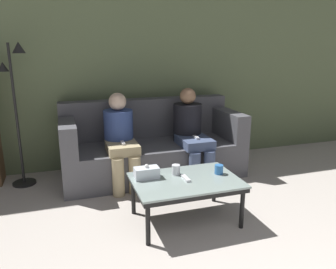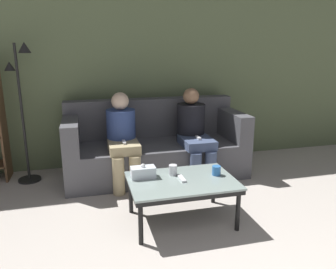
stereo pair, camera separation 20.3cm
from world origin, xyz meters
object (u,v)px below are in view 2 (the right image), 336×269
(coffee_table, at_px, (182,184))
(seated_person_mid_left, at_px, (194,131))
(standing_lamp, at_px, (22,99))
(cup_near_left, at_px, (216,171))
(cup_near_right, at_px, (173,170))
(seated_person_left_end, at_px, (122,136))
(couch, at_px, (155,147))
(game_remote, at_px, (182,179))
(tissue_box, at_px, (143,172))

(coffee_table, relative_size, seated_person_mid_left, 0.88)
(coffee_table, distance_m, standing_lamp, 2.11)
(cup_near_left, xyz_separation_m, cup_near_right, (-0.39, 0.11, 0.00))
(seated_person_mid_left, bearing_deg, seated_person_left_end, 179.25)
(couch, distance_m, coffee_table, 1.24)
(cup_near_right, distance_m, seated_person_mid_left, 1.02)
(seated_person_mid_left, bearing_deg, cup_near_right, -119.54)
(game_remote, xyz_separation_m, standing_lamp, (-1.48, 1.37, 0.57))
(cup_near_right, distance_m, game_remote, 0.15)
(cup_near_left, height_order, seated_person_mid_left, seated_person_mid_left)
(cup_near_left, bearing_deg, standing_lamp, 143.45)
(tissue_box, distance_m, game_remote, 0.35)
(couch, distance_m, seated_person_mid_left, 0.54)
(cup_near_right, bearing_deg, seated_person_mid_left, 60.46)
(cup_near_right, height_order, game_remote, cup_near_right)
(tissue_box, bearing_deg, cup_near_right, -0.27)
(couch, height_order, coffee_table, couch)
(seated_person_mid_left, bearing_deg, tissue_box, -131.57)
(coffee_table, distance_m, game_remote, 0.05)
(cup_near_left, distance_m, seated_person_left_end, 1.25)
(cup_near_right, bearing_deg, standing_lamp, 139.13)
(couch, relative_size, coffee_table, 2.28)
(coffee_table, xyz_separation_m, standing_lamp, (-1.48, 1.37, 0.62))
(seated_person_left_end, bearing_deg, coffee_table, -68.58)
(cup_near_left, bearing_deg, game_remote, -175.32)
(cup_near_left, xyz_separation_m, game_remote, (-0.34, -0.03, -0.03))
(couch, xyz_separation_m, standing_lamp, (-1.50, 0.13, 0.65))
(tissue_box, height_order, standing_lamp, standing_lamp)
(couch, relative_size, standing_lamp, 1.35)
(cup_near_left, relative_size, seated_person_mid_left, 0.08)
(tissue_box, bearing_deg, seated_person_left_end, 94.99)
(game_remote, height_order, standing_lamp, standing_lamp)
(game_remote, relative_size, seated_person_mid_left, 0.14)
(couch, bearing_deg, standing_lamp, 174.96)
(cup_near_left, distance_m, standing_lamp, 2.32)
(cup_near_right, xyz_separation_m, seated_person_left_end, (-0.36, 0.89, 0.12))
(couch, distance_m, tissue_box, 1.17)
(cup_near_left, bearing_deg, couch, 104.57)
(coffee_table, height_order, standing_lamp, standing_lamp)
(cup_near_left, relative_size, standing_lamp, 0.05)
(coffee_table, relative_size, game_remote, 6.33)
(coffee_table, height_order, cup_near_left, cup_near_left)
(couch, xyz_separation_m, seated_person_mid_left, (0.43, -0.23, 0.24))
(coffee_table, xyz_separation_m, game_remote, (-0.00, 0.00, 0.05))
(tissue_box, xyz_separation_m, seated_person_mid_left, (0.78, 0.88, 0.12))
(coffee_table, distance_m, tissue_box, 0.36)
(coffee_table, relative_size, standing_lamp, 0.59)
(standing_lamp, bearing_deg, coffee_table, -42.97)
(couch, height_order, game_remote, couch)
(game_remote, relative_size, seated_person_left_end, 0.14)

